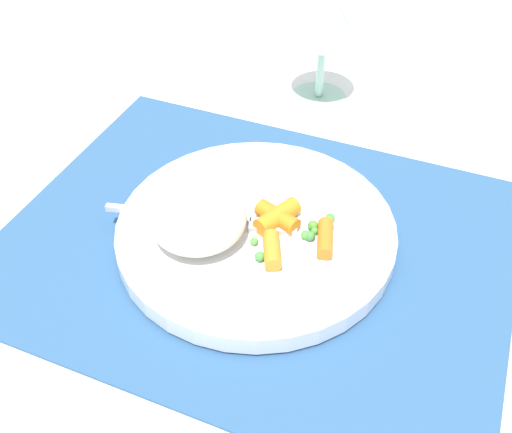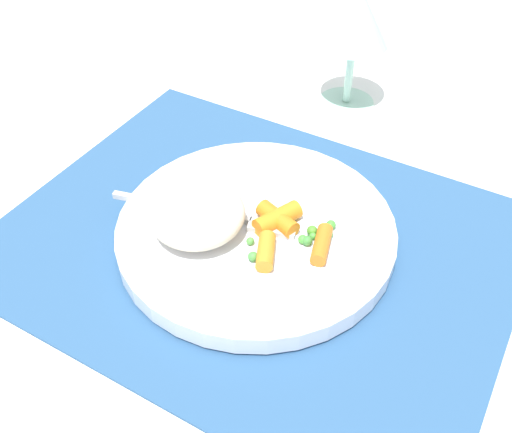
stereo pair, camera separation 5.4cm
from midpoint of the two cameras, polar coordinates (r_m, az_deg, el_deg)
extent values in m
plane|color=white|center=(0.58, -2.66, -2.66)|extent=(2.40, 2.40, 0.00)
cube|color=#2D5684|center=(0.58, -2.67, -2.45)|extent=(0.48, 0.37, 0.01)
cylinder|color=white|center=(0.57, -2.71, -1.56)|extent=(0.26, 0.26, 0.02)
ellipsoid|color=beige|center=(0.54, -8.35, -0.34)|extent=(0.09, 0.09, 0.04)
cylinder|color=orange|center=(0.56, -0.72, -0.13)|extent=(0.04, 0.05, 0.02)
cylinder|color=orange|center=(0.53, -1.38, -3.35)|extent=(0.03, 0.04, 0.02)
cylinder|color=orange|center=(0.56, -0.71, -0.17)|extent=(0.05, 0.03, 0.02)
cylinder|color=orange|center=(0.54, 3.81, -2.14)|extent=(0.03, 0.04, 0.01)
sphere|color=#4D9630|center=(0.55, 2.69, -1.00)|extent=(0.01, 0.01, 0.01)
sphere|color=#539D44|center=(0.58, 0.52, 1.27)|extent=(0.01, 0.01, 0.01)
sphere|color=#52A145|center=(0.54, -3.02, -2.53)|extent=(0.01, 0.01, 0.01)
sphere|color=#439240|center=(0.54, 2.19, -2.31)|extent=(0.01, 0.01, 0.01)
sphere|color=green|center=(0.58, 0.75, 0.99)|extent=(0.01, 0.01, 0.01)
sphere|color=#488F32|center=(0.57, -1.59, 0.54)|extent=(0.01, 0.01, 0.01)
sphere|color=green|center=(0.55, 4.33, -1.18)|extent=(0.01, 0.01, 0.01)
sphere|color=#4B9644|center=(0.53, -2.56, -3.97)|extent=(0.01, 0.01, 0.01)
sphere|color=green|center=(0.54, 1.76, -2.19)|extent=(0.01, 0.01, 0.01)
sphere|color=#4D9A2E|center=(0.56, -1.77, 0.04)|extent=(0.01, 0.01, 0.01)
sphere|color=green|center=(0.56, 4.35, -0.28)|extent=(0.01, 0.01, 0.01)
sphere|color=green|center=(0.55, 2.82, -1.49)|extent=(0.01, 0.01, 0.01)
sphere|color=#5AB133|center=(0.56, 0.34, -0.55)|extent=(0.01, 0.01, 0.01)
cube|color=silver|center=(0.56, -0.95, -0.83)|extent=(0.05, 0.03, 0.01)
cube|color=silver|center=(0.58, -10.12, 0.10)|extent=(0.14, 0.04, 0.01)
cylinder|color=#B2E0CC|center=(0.79, 3.98, 11.31)|extent=(0.07, 0.07, 0.00)
cylinder|color=#B2E0CC|center=(0.77, 4.13, 13.88)|extent=(0.01, 0.01, 0.08)
cone|color=#B2E0CC|center=(0.74, 4.42, 18.93)|extent=(0.08, 0.08, 0.07)
camera|label=1|loc=(0.03, -92.78, -2.57)|focal=42.11mm
camera|label=2|loc=(0.03, 87.22, 2.57)|focal=42.11mm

